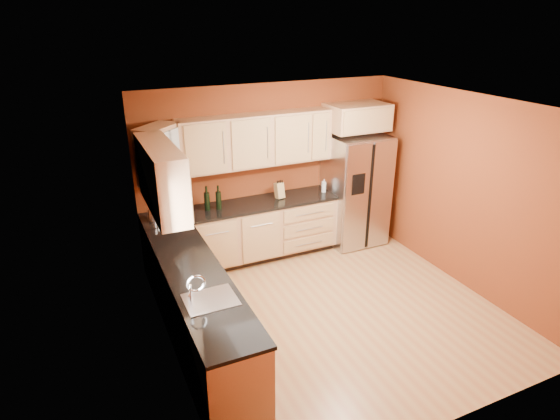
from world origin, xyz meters
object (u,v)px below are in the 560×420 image
at_px(wine_bottle_a, 207,198).
at_px(soap_dispenser, 324,186).
at_px(refrigerator, 355,190).
at_px(canister_left, 153,215).
at_px(knife_block, 279,190).

height_order(wine_bottle_a, soap_dispenser, wine_bottle_a).
distance_m(refrigerator, canister_left, 3.20).
xyz_separation_m(wine_bottle_a, soap_dispenser, (1.87, -0.05, -0.07)).
bearing_deg(canister_left, wine_bottle_a, 6.37).
distance_m(canister_left, soap_dispenser, 2.65).
height_order(canister_left, soap_dispenser, soap_dispenser).
height_order(refrigerator, canister_left, refrigerator).
bearing_deg(refrigerator, knife_block, 175.14).
relative_size(canister_left, wine_bottle_a, 0.49).
distance_m(wine_bottle_a, knife_block, 1.13).
distance_m(refrigerator, soap_dispenser, 0.57).
distance_m(knife_block, soap_dispenser, 0.74).
bearing_deg(refrigerator, soap_dispenser, 174.63).
bearing_deg(refrigerator, canister_left, 179.74).
distance_m(refrigerator, knife_block, 1.30).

